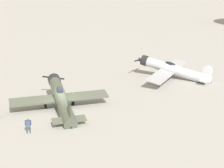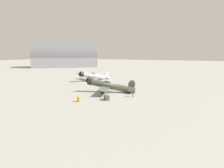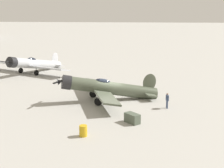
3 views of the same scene
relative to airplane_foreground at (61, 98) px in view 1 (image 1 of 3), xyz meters
name	(u,v)px [view 1 (image 1 of 3)]	position (x,y,z in m)	size (l,w,h in m)	color
ground_plane	(62,112)	(0.49, 0.16, -1.39)	(400.00, 400.00, 0.00)	#A8A59E
airplane_foreground	(61,98)	(0.00, 0.00, 0.00)	(10.64, 11.01, 3.32)	#4C5442
airplane_mid_apron	(173,70)	(-12.81, 14.33, -0.03)	(13.01, 11.02, 3.46)	#B7BABF
ground_crew_mechanic	(28,124)	(6.19, -2.20, -0.45)	(0.29, 0.60, 1.56)	#384766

